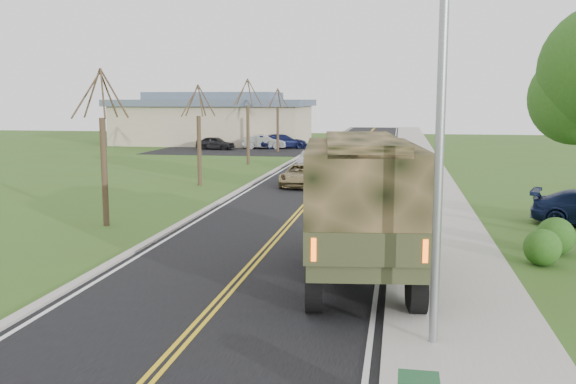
# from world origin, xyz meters

# --- Properties ---
(ground) EXTENTS (160.00, 160.00, 0.00)m
(ground) POSITION_xyz_m (0.00, 0.00, 0.00)
(ground) COLOR #38531B
(ground) RESTS_ON ground
(road) EXTENTS (8.00, 120.00, 0.01)m
(road) POSITION_xyz_m (0.00, 40.00, 0.01)
(road) COLOR black
(road) RESTS_ON ground
(curb_right) EXTENTS (0.30, 120.00, 0.12)m
(curb_right) POSITION_xyz_m (4.15, 40.00, 0.06)
(curb_right) COLOR #9E998E
(curb_right) RESTS_ON ground
(sidewalk_right) EXTENTS (3.20, 120.00, 0.10)m
(sidewalk_right) POSITION_xyz_m (5.90, 40.00, 0.05)
(sidewalk_right) COLOR #9E998E
(sidewalk_right) RESTS_ON ground
(curb_left) EXTENTS (0.30, 120.00, 0.10)m
(curb_left) POSITION_xyz_m (-4.15, 40.00, 0.05)
(curb_left) COLOR #9E998E
(curb_left) RESTS_ON ground
(street_light) EXTENTS (1.65, 0.22, 8.00)m
(street_light) POSITION_xyz_m (4.90, -0.50, 4.43)
(street_light) COLOR gray
(street_light) RESTS_ON ground
(bare_tree_a) EXTENTS (1.93, 2.26, 6.08)m
(bare_tree_a) POSITION_xyz_m (-7.00, 10.00, 2.63)
(bare_tree_a) COLOR #38281C
(bare_tree_a) RESTS_ON ground
(bare_tree_b) EXTENTS (1.83, 2.14, 5.73)m
(bare_tree_b) POSITION_xyz_m (-7.00, 22.00, 2.48)
(bare_tree_b) COLOR #38281C
(bare_tree_b) RESTS_ON ground
(bare_tree_c) EXTENTS (2.04, 2.39, 6.42)m
(bare_tree_c) POSITION_xyz_m (-7.00, 34.00, 2.78)
(bare_tree_c) COLOR #38281C
(bare_tree_c) RESTS_ON ground
(bare_tree_d) EXTENTS (1.88, 2.20, 5.91)m
(bare_tree_d) POSITION_xyz_m (-7.00, 46.00, 2.55)
(bare_tree_d) COLOR #38281C
(bare_tree_d) RESTS_ON ground
(commercial_building) EXTENTS (25.50, 21.50, 5.65)m
(commercial_building) POSITION_xyz_m (-15.98, 55.97, 2.69)
(commercial_building) COLOR tan
(commercial_building) RESTS_ON ground
(military_truck) EXTENTS (3.65, 8.18, 3.95)m
(military_truck) POSITION_xyz_m (3.23, 3.97, 2.26)
(military_truck) COLOR black
(military_truck) RESTS_ON ground
(suv_champagne) EXTENTS (2.09, 4.50, 1.25)m
(suv_champagne) POSITION_xyz_m (-1.21, 22.67, 0.63)
(suv_champagne) COLOR #917E51
(suv_champagne) RESTS_ON ground
(sedan_silver) EXTENTS (1.74, 3.92, 1.25)m
(sedan_silver) POSITION_xyz_m (-1.90, 32.06, 0.63)
(sedan_silver) COLOR #9F9EA3
(sedan_silver) RESTS_ON ground
(lot_car_dark) EXTENTS (3.99, 2.09, 1.30)m
(lot_car_dark) POSITION_xyz_m (-13.47, 47.40, 0.65)
(lot_car_dark) COLOR black
(lot_car_dark) RESTS_ON ground
(lot_car_silver) EXTENTS (4.40, 1.97, 1.40)m
(lot_car_silver) POSITION_xyz_m (-8.95, 49.19, 0.70)
(lot_car_silver) COLOR #ABAAAF
(lot_car_silver) RESTS_ON ground
(lot_car_navy) EXTENTS (5.36, 3.73, 1.44)m
(lot_car_navy) POSITION_xyz_m (-7.25, 50.00, 0.72)
(lot_car_navy) COLOR #10153B
(lot_car_navy) RESTS_ON ground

